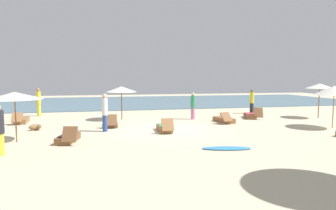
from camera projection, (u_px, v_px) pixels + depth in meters
name	position (u px, v px, depth m)	size (l,w,h in m)	color
ground_plane	(171.00, 130.00, 14.63)	(60.00, 60.00, 0.00)	beige
ocean_water	(136.00, 102.00, 31.17)	(48.00, 16.00, 0.06)	slate
umbrella_1	(121.00, 89.00, 18.02)	(1.92, 1.92, 2.10)	brown
umbrella_2	(334.00, 90.00, 15.11)	(2.06, 2.06, 2.23)	olive
umbrella_3	(14.00, 96.00, 11.76)	(2.18, 2.18, 2.08)	brown
umbrella_4	(320.00, 86.00, 18.81)	(1.78, 1.78, 2.27)	brown
lounger_1	(68.00, 138.00, 11.91)	(0.92, 1.72, 0.74)	brown
lounger_2	(111.00, 123.00, 15.72)	(0.62, 1.66, 0.73)	brown
lounger_3	(224.00, 120.00, 17.07)	(0.95, 1.79, 0.67)	brown
lounger_4	(22.00, 120.00, 16.86)	(0.75, 1.75, 0.68)	olive
lounger_5	(165.00, 128.00, 14.26)	(0.65, 1.67, 0.72)	olive
lounger_6	(251.00, 116.00, 18.81)	(1.07, 1.74, 0.74)	brown
person_0	(39.00, 102.00, 19.79)	(0.33, 0.33, 1.94)	yellow
person_1	(193.00, 106.00, 18.33)	(0.32, 0.32, 1.71)	#D17299
person_4	(105.00, 112.00, 14.18)	(0.40, 0.40, 1.88)	#2D4C8C
person_5	(252.00, 101.00, 21.22)	(0.43, 0.43, 1.79)	#26262D
dog	(36.00, 127.00, 14.56)	(0.68, 0.56, 0.32)	olive
surfboard	(227.00, 148.00, 10.76)	(1.92, 0.87, 0.07)	#338CCC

